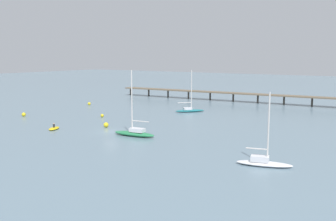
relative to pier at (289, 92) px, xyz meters
name	(u,v)px	position (x,y,z in m)	size (l,w,h in m)	color
ground_plane	(111,132)	(-14.96, -51.70, -3.38)	(400.00, 400.00, 0.00)	slate
pier	(289,92)	(0.00, 0.00, 0.00)	(71.73, 8.90, 6.67)	brown
sailboat_teal	(190,109)	(-15.28, -24.60, -2.80)	(5.88, 6.29, 9.57)	#1E727A
sailboat_green	(135,132)	(-9.32, -52.17, -2.71)	(7.53, 2.74, 10.61)	#287F4C
sailboat_white	(263,161)	(13.78, -56.72, -2.81)	(6.79, 3.55, 8.78)	white
dinghy_yellow	(54,128)	(-24.67, -55.65, -3.18)	(2.66, 3.39, 1.14)	yellow
mooring_buoy_near	(106,125)	(-18.33, -49.16, -2.93)	(0.90, 0.90, 0.90)	yellow
mooring_buoy_mid	(24,114)	(-41.40, -49.76, -2.95)	(0.85, 0.85, 0.85)	yellow
mooring_buoy_inner	(89,104)	(-43.05, -28.89, -2.99)	(0.77, 0.77, 0.77)	yellow
mooring_buoy_far	(102,116)	(-26.79, -41.22, -3.03)	(0.69, 0.69, 0.69)	yellow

